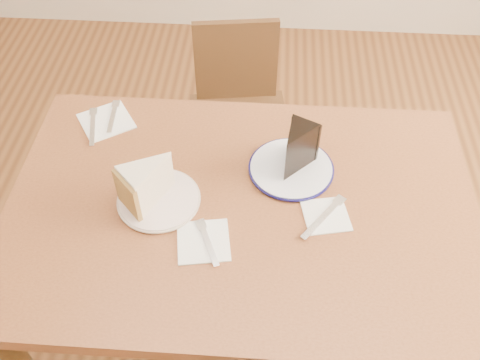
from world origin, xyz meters
The scene contains 14 objects.
ground centered at (0.00, 0.00, 0.00)m, with size 4.00×4.00×0.00m, color #4A2913.
table centered at (0.00, 0.00, 0.65)m, with size 1.20×0.80×0.75m.
chair_far centered at (-0.06, 0.72, 0.42)m, with size 0.42×0.42×0.76m.
plate_cream centered at (-0.21, 0.00, 0.76)m, with size 0.20×0.20×0.01m, color silver.
plate_navy centered at (0.13, 0.13, 0.76)m, with size 0.22×0.22×0.01m, color white.
carrot_cake centered at (-0.22, 0.01, 0.81)m, with size 0.09×0.13×0.10m, color beige, non-canonical shape.
chocolate_cake centered at (0.13, 0.13, 0.82)m, with size 0.08×0.11×0.12m, color black, non-canonical shape.
napkin_cream centered at (-0.08, -0.12, 0.75)m, with size 0.12×0.12×0.00m, color white.
napkin_navy centered at (0.21, -0.02, 0.75)m, with size 0.11×0.11×0.00m, color white.
napkin_spare centered at (-0.42, 0.29, 0.75)m, with size 0.14×0.14×0.00m, color white.
fork_cream centered at (-0.07, -0.13, 0.76)m, with size 0.01×0.14×0.00m, color silver.
knife_navy centered at (0.21, -0.03, 0.76)m, with size 0.02×0.17×0.00m, color silver.
fork_spare centered at (-0.40, 0.30, 0.76)m, with size 0.01×0.14×0.00m, color silver.
knife_spare centered at (-0.45, 0.25, 0.76)m, with size 0.01×0.16×0.00m, color white.
Camera 1 is at (0.05, -0.85, 1.81)m, focal length 40.00 mm.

